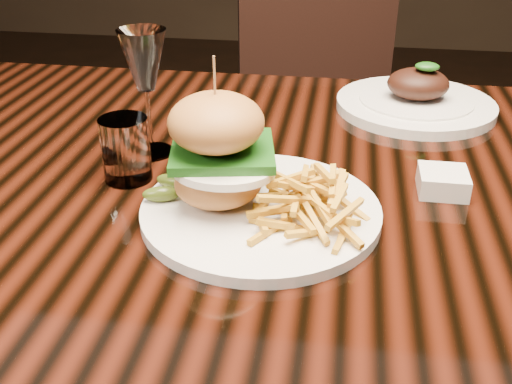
# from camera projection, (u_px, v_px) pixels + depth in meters

# --- Properties ---
(dining_table) EXTENTS (1.60, 0.90, 0.75)m
(dining_table) POSITION_uv_depth(u_px,v_px,m) (294.00, 220.00, 0.90)
(dining_table) COLOR black
(dining_table) RESTS_ON ground
(burger_plate) EXTENTS (0.31, 0.31, 0.20)m
(burger_plate) POSITION_uv_depth(u_px,v_px,m) (251.00, 179.00, 0.74)
(burger_plate) COLOR silver
(burger_plate) RESTS_ON dining_table
(ramekin) EXTENTS (0.08, 0.08, 0.03)m
(ramekin) POSITION_uv_depth(u_px,v_px,m) (443.00, 182.00, 0.82)
(ramekin) COLOR silver
(ramekin) RESTS_ON dining_table
(wine_glass) EXTENTS (0.07, 0.07, 0.19)m
(wine_glass) POSITION_uv_depth(u_px,v_px,m) (144.00, 65.00, 0.86)
(wine_glass) COLOR white
(wine_glass) RESTS_ON dining_table
(water_tumbler) EXTENTS (0.07, 0.07, 0.09)m
(water_tumbler) POSITION_uv_depth(u_px,v_px,m) (126.00, 149.00, 0.83)
(water_tumbler) COLOR white
(water_tumbler) RESTS_ON dining_table
(far_dish) EXTENTS (0.28, 0.28, 0.09)m
(far_dish) POSITION_uv_depth(u_px,v_px,m) (416.00, 101.00, 1.08)
(far_dish) COLOR silver
(far_dish) RESTS_ON dining_table
(chair_far) EXTENTS (0.56, 0.56, 0.95)m
(chair_far) POSITION_uv_depth(u_px,v_px,m) (321.00, 100.00, 1.74)
(chair_far) COLOR black
(chair_far) RESTS_ON ground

